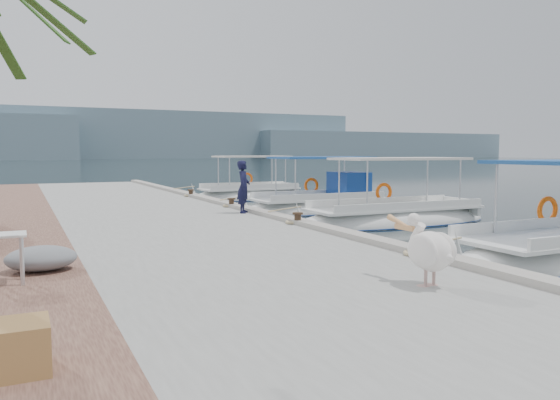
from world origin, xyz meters
The scene contains 13 objects.
ground centered at (0.00, 0.00, 0.00)m, with size 400.00×400.00×0.00m, color black.
concrete_quay centered at (-3.00, 5.00, 0.25)m, with size 6.00×40.00×0.50m, color gray.
quay_curb centered at (-0.22, 5.00, 0.56)m, with size 0.44×40.00×0.12m, color gray.
distant_hills centered at (29.61, 201.49, 7.61)m, with size 330.00×60.00×18.00m.
fishing_caique_c centered at (4.33, 3.50, 0.12)m, with size 7.49×2.22×2.83m.
fishing_caique_d centered at (3.95, 7.86, 0.20)m, with size 6.51×2.35×2.83m.
fishing_caique_e centered at (3.64, 14.64, 0.13)m, with size 6.10×2.26×2.83m.
mooring_bollards centered at (-0.35, 1.50, 0.69)m, with size 0.28×20.28×0.33m.
pelican centered at (-1.68, -5.15, 1.02)m, with size 0.48×1.30×1.01m.
fisherman centered at (-0.60, 4.73, 1.32)m, with size 0.60×0.39×1.65m, color black.
wooden_crate centered at (-6.99, -6.07, 0.72)m, with size 0.55×0.55×0.44m, color olive.
tarp_bundle centered at (-6.65, -1.70, 0.70)m, with size 1.10×0.90×0.40m, color slate.
folding_table centered at (-7.13, -2.45, 1.02)m, with size 0.55×0.55×0.73m.
Camera 1 is at (-6.89, -11.18, 2.40)m, focal length 35.00 mm.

